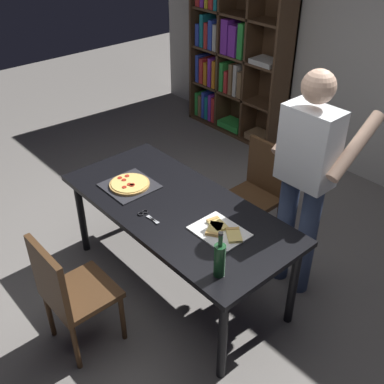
% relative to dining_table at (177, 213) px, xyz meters
% --- Properties ---
extents(ground_plane, '(12.00, 12.00, 0.00)m').
position_rel_dining_table_xyz_m(ground_plane, '(0.00, 0.00, -0.68)').
color(ground_plane, gray).
extents(back_wall, '(6.40, 0.10, 2.80)m').
position_rel_dining_table_xyz_m(back_wall, '(0.00, 2.60, 0.72)').
color(back_wall, silver).
rests_on(back_wall, ground_plane).
extents(dining_table, '(1.85, 0.85, 0.75)m').
position_rel_dining_table_xyz_m(dining_table, '(0.00, 0.00, 0.00)').
color(dining_table, black).
rests_on(dining_table, ground_plane).
extents(chair_near_camera, '(0.42, 0.42, 0.90)m').
position_rel_dining_table_xyz_m(chair_near_camera, '(-0.00, -0.91, -0.17)').
color(chair_near_camera, '#472D19').
rests_on(chair_near_camera, ground_plane).
extents(chair_far_side, '(0.42, 0.42, 0.90)m').
position_rel_dining_table_xyz_m(chair_far_side, '(0.00, 0.91, -0.17)').
color(chair_far_side, '#472D19').
rests_on(chair_far_side, ground_plane).
extents(bookshelf, '(1.40, 0.35, 1.95)m').
position_rel_dining_table_xyz_m(bookshelf, '(-1.74, 2.38, 0.25)').
color(bookshelf, '#513823').
rests_on(bookshelf, ground_plane).
extents(person_serving_pizza, '(0.55, 0.54, 1.75)m').
position_rel_dining_table_xyz_m(person_serving_pizza, '(0.59, 0.69, 0.32)').
color(person_serving_pizza, '#38476B').
rests_on(person_serving_pizza, ground_plane).
extents(pepperoni_pizza_on_tray, '(0.37, 0.37, 0.04)m').
position_rel_dining_table_xyz_m(pepperoni_pizza_on_tray, '(-0.43, -0.11, 0.09)').
color(pepperoni_pizza_on_tray, '#2D2D33').
rests_on(pepperoni_pizza_on_tray, dining_table).
extents(pizza_slices_on_towel, '(0.37, 0.28, 0.03)m').
position_rel_dining_table_xyz_m(pizza_slices_on_towel, '(0.43, 0.02, 0.08)').
color(pizza_slices_on_towel, white).
rests_on(pizza_slices_on_towel, dining_table).
extents(wine_bottle, '(0.07, 0.07, 0.32)m').
position_rel_dining_table_xyz_m(wine_bottle, '(0.71, -0.27, 0.19)').
color(wine_bottle, '#194723').
rests_on(wine_bottle, dining_table).
extents(kitchen_scissors, '(0.19, 0.09, 0.01)m').
position_rel_dining_table_xyz_m(kitchen_scissors, '(-0.04, -0.24, 0.08)').
color(kitchen_scissors, silver).
rests_on(kitchen_scissors, dining_table).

